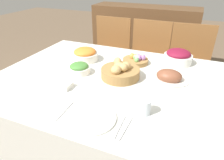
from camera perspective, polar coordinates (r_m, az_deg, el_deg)
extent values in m
plane|color=brown|center=(1.83, 0.94, -20.46)|extent=(12.00, 12.00, 0.00)
cube|color=silver|center=(1.57, 1.05, -11.65)|extent=(1.68, 1.19, 0.74)
cylinder|color=brown|center=(2.20, 2.46, -3.04)|extent=(0.03, 0.03, 0.45)
cylinder|color=brown|center=(2.11, 12.30, -5.24)|extent=(0.03, 0.03, 0.45)
cylinder|color=brown|center=(2.52, 5.77, 1.22)|extent=(0.03, 0.03, 0.45)
cylinder|color=brown|center=(2.44, 14.39, -0.53)|extent=(0.03, 0.03, 0.45)
cube|color=brown|center=(2.20, 9.19, 3.57)|extent=(0.43, 0.43, 0.02)
cube|color=brown|center=(2.30, 11.07, 10.86)|extent=(0.42, 0.03, 0.45)
cylinder|color=brown|center=(2.10, 14.26, -5.71)|extent=(0.03, 0.03, 0.45)
cylinder|color=brown|center=(2.13, 24.72, -7.29)|extent=(0.03, 0.03, 0.45)
cylinder|color=brown|center=(2.43, 15.28, -0.77)|extent=(0.03, 0.03, 0.45)
cylinder|color=brown|center=(2.46, 24.26, -2.18)|extent=(0.03, 0.03, 0.45)
cube|color=brown|center=(2.16, 20.67, 1.47)|extent=(0.44, 0.44, 0.02)
cube|color=brown|center=(2.26, 21.77, 9.03)|extent=(0.42, 0.04, 0.45)
cylinder|color=brown|center=(2.36, -7.72, -0.92)|extent=(0.03, 0.03, 0.45)
cylinder|color=brown|center=(2.21, 1.08, -2.84)|extent=(0.03, 0.03, 0.45)
cylinder|color=brown|center=(2.66, -3.63, 2.90)|extent=(0.03, 0.03, 0.45)
cylinder|color=brown|center=(2.53, 4.31, 1.43)|extent=(0.03, 0.03, 0.45)
cube|color=brown|center=(2.33, -1.57, 5.40)|extent=(0.42, 0.42, 0.02)
cube|color=brown|center=(2.42, 0.33, 12.31)|extent=(0.42, 0.02, 0.45)
cube|color=brown|center=(3.14, 9.02, 11.57)|extent=(1.51, 0.44, 0.95)
cylinder|color=#9E7542|center=(1.37, 2.40, 2.02)|extent=(0.26, 0.26, 0.07)
ellipsoid|color=tan|center=(1.36, 2.40, 3.86)|extent=(0.08, 0.08, 0.06)
ellipsoid|color=tan|center=(1.36, 1.91, 3.91)|extent=(0.07, 0.07, 0.06)
ellipsoid|color=tan|center=(1.29, 1.19, 2.89)|extent=(0.07, 0.08, 0.06)
ellipsoid|color=tan|center=(1.31, 3.30, 3.59)|extent=(0.07, 0.07, 0.05)
ellipsoid|color=tan|center=(1.40, 1.62, 5.18)|extent=(0.09, 0.10, 0.06)
ellipsoid|color=tan|center=(1.36, 3.91, 3.62)|extent=(0.10, 0.10, 0.05)
ellipsoid|color=tan|center=(1.35, 4.02, 4.03)|extent=(0.09, 0.09, 0.06)
cylinder|color=#9E7542|center=(1.61, 6.72, 5.43)|extent=(0.20, 0.20, 0.03)
ellipsoid|color=#B27AD1|center=(1.57, 7.67, 6.25)|extent=(0.04, 0.04, 0.05)
ellipsoid|color=#F29E4C|center=(1.60, 5.75, 6.82)|extent=(0.04, 0.04, 0.05)
ellipsoid|color=#7FCC7A|center=(1.55, 7.03, 5.77)|extent=(0.03, 0.03, 0.04)
ellipsoid|color=pink|center=(1.61, 7.42, 6.70)|extent=(0.04, 0.04, 0.05)
ellipsoid|color=#7FCC7A|center=(1.59, 6.64, 6.46)|extent=(0.03, 0.03, 0.04)
ellipsoid|color=#B27AD1|center=(1.59, 8.86, 6.36)|extent=(0.04, 0.04, 0.05)
ellipsoid|color=#F29E4C|center=(1.59, 6.78, 6.57)|extent=(0.04, 0.04, 0.05)
ellipsoid|color=pink|center=(1.58, 7.31, 6.39)|extent=(0.04, 0.04, 0.05)
ellipsoid|color=white|center=(1.39, 15.87, 0.07)|extent=(0.26, 0.18, 0.01)
ellipsoid|color=brown|center=(1.38, 16.03, 1.14)|extent=(0.17, 0.13, 0.09)
cylinder|color=white|center=(1.45, -9.31, 2.83)|extent=(0.15, 0.15, 0.05)
ellipsoid|color=#478438|center=(1.44, -9.41, 3.96)|extent=(0.13, 0.13, 0.05)
cylinder|color=white|center=(1.67, 18.24, 5.75)|extent=(0.22, 0.22, 0.07)
ellipsoid|color=maroon|center=(1.66, 18.48, 7.21)|extent=(0.18, 0.18, 0.07)
cylinder|color=white|center=(1.66, -7.65, 6.69)|extent=(0.21, 0.21, 0.06)
ellipsoid|color=orange|center=(1.65, -7.75, 8.02)|extent=(0.18, 0.18, 0.06)
cylinder|color=white|center=(1.02, -6.19, -10.74)|extent=(0.26, 0.26, 0.01)
cube|color=silver|center=(1.09, -13.50, -8.63)|extent=(0.02, 0.17, 0.00)
cube|color=silver|center=(0.97, 2.16, -13.14)|extent=(0.02, 0.17, 0.00)
cube|color=silver|center=(0.96, 3.88, -13.58)|extent=(0.02, 0.17, 0.00)
cylinder|color=silver|center=(1.04, 9.26, -7.58)|extent=(0.07, 0.07, 0.08)
cube|color=white|center=(1.30, -14.23, -1.34)|extent=(0.13, 0.08, 0.03)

